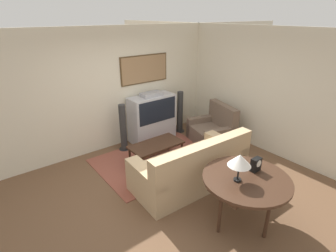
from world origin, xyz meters
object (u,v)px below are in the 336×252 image
armchair (213,131)px  speaker_tower_left (123,129)px  console_table (246,182)px  mantel_clock (256,164)px  couch (191,169)px  coffee_table (156,146)px  tv (152,118)px  speaker_tower_right (180,113)px  table_lamp (240,160)px

armchair → speaker_tower_left: (-1.91, 0.97, 0.23)m
console_table → mantel_clock: size_ratio=6.06×
armchair → couch: bearing=-44.2°
armchair → coffee_table: size_ratio=1.06×
tv → console_table: bearing=-100.0°
console_table → speaker_tower_right: (1.40, 3.11, -0.20)m
table_lamp → mantel_clock: bearing=-0.1°
table_lamp → console_table: bearing=-15.8°
table_lamp → tv: bearing=77.0°
couch → coffee_table: 1.05m
table_lamp → speaker_tower_right: table_lamp is taller
armchair → mantel_clock: (-1.38, -2.10, 0.59)m
speaker_tower_left → speaker_tower_right: 1.68m
coffee_table → speaker_tower_left: size_ratio=1.01×
armchair → mantel_clock: bearing=-18.9°
couch → speaker_tower_left: 1.98m
console_table → coffee_table: bearing=90.1°
speaker_tower_left → coffee_table: bearing=-73.1°
tv → coffee_table: size_ratio=1.09×
table_lamp → mantel_clock: table_lamp is taller
coffee_table → mantel_clock: (0.25, -2.17, 0.50)m
couch → armchair: size_ratio=1.81×
armchair → mantel_clock: size_ratio=5.70×
tv → console_table: 3.23m
console_table → mantel_clock: mantel_clock is taller
console_table → speaker_tower_left: (-0.28, 3.11, -0.20)m
armchair → speaker_tower_right: 1.02m
table_lamp → speaker_tower_right: bearing=63.1°
tv → speaker_tower_left: size_ratio=1.11×
mantel_clock → console_table: bearing=-170.1°
tv → speaker_tower_right: 0.84m
tv → speaker_tower_right: (0.84, -0.06, -0.05)m
tv → coffee_table: tv is taller
armchair → console_table: armchair is taller
armchair → console_table: size_ratio=0.94×
tv → speaker_tower_left: (-0.84, -0.06, -0.05)m
speaker_tower_left → speaker_tower_right: same height
couch → mantel_clock: (0.22, -1.13, 0.55)m
couch → console_table: couch is taller
coffee_table → console_table: (0.01, -2.22, 0.34)m
coffee_table → tv: bearing=59.4°
tv → speaker_tower_right: tv is taller
armchair → speaker_tower_right: speaker_tower_right is taller
coffee_table → couch: bearing=-87.9°
mantel_clock → armchair: bearing=56.6°
table_lamp → couch: bearing=80.4°
couch → console_table: bearing=90.8°
coffee_table → table_lamp: table_lamp is taller
couch → armchair: 1.87m
armchair → console_table: (-1.63, -2.14, 0.43)m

